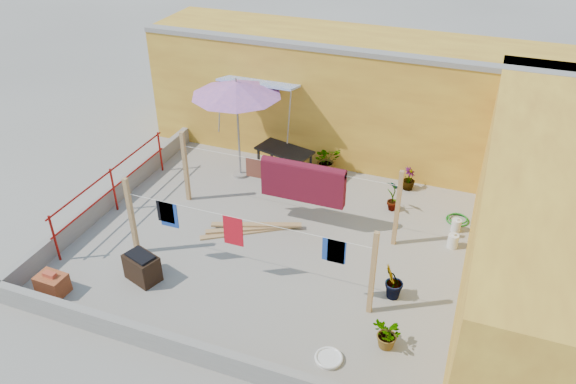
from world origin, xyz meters
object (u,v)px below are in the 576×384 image
object	(u,v)px
plant_back_a	(327,160)
water_jug_a	(456,225)
patio_umbrella	(236,89)
white_basin	(329,358)
brick_stack	(52,284)
brazier	(142,267)
water_jug_b	(453,241)
green_hose	(458,219)
outdoor_table	(284,152)

from	to	relation	value
plant_back_a	water_jug_a	bearing A→B (deg)	-22.69
patio_umbrella	white_basin	world-z (taller)	patio_umbrella
brick_stack	water_jug_a	world-z (taller)	brick_stack
brazier	water_jug_b	distance (m)	6.45
white_basin	plant_back_a	bearing A→B (deg)	107.80
patio_umbrella	green_hose	bearing A→B (deg)	-1.27
brick_stack	water_jug_a	xyz separation A→B (m)	(6.99, 4.79, -0.06)
water_jug_b	outdoor_table	bearing A→B (deg)	159.00
white_basin	brazier	bearing A→B (deg)	170.45
brazier	white_basin	size ratio (longest dim) A/B	1.60
water_jug_a	plant_back_a	distance (m)	3.77
green_hose	outdoor_table	bearing A→B (deg)	171.46
white_basin	water_jug_b	xyz separation A→B (m)	(1.55, 3.89, 0.11)
patio_umbrella	water_jug_a	world-z (taller)	patio_umbrella
white_basin	water_jug_a	world-z (taller)	water_jug_a
white_basin	plant_back_a	size ratio (longest dim) A/B	0.64
patio_umbrella	outdoor_table	world-z (taller)	patio_umbrella
brazier	water_jug_b	world-z (taller)	brazier
brick_stack	water_jug_b	xyz separation A→B (m)	(6.99, 4.16, -0.05)
patio_umbrella	brazier	bearing A→B (deg)	-91.07
patio_umbrella	brick_stack	world-z (taller)	patio_umbrella
white_basin	water_jug_b	world-z (taller)	water_jug_b
outdoor_table	white_basin	bearing A→B (deg)	-62.30
water_jug_a	plant_back_a	xyz separation A→B (m)	(-3.47, 1.45, 0.23)
brick_stack	green_hose	size ratio (longest dim) A/B	1.08
outdoor_table	green_hose	distance (m)	4.59
brazier	water_jug_b	xyz separation A→B (m)	(5.59, 3.21, -0.13)
green_hose	plant_back_a	world-z (taller)	plant_back_a
water_jug_a	green_hose	distance (m)	0.44
patio_umbrella	brick_stack	distance (m)	5.94
patio_umbrella	green_hose	distance (m)	5.99
water_jug_a	water_jug_b	world-z (taller)	water_jug_b
green_hose	water_jug_b	bearing A→B (deg)	-90.00
brazier	green_hose	size ratio (longest dim) A/B	1.47
white_basin	water_jug_b	size ratio (longest dim) A/B	1.35
outdoor_table	white_basin	xyz separation A→B (m)	(2.95, -5.62, -0.56)
patio_umbrella	brazier	xyz separation A→B (m)	(-0.08, -4.39, -2.08)
water_jug_a	brazier	bearing A→B (deg)	-145.53
brick_stack	plant_back_a	distance (m)	7.17
patio_umbrella	plant_back_a	distance (m)	2.99
patio_umbrella	plant_back_a	xyz separation A→B (m)	(2.04, 0.91, -1.99)
patio_umbrella	brazier	distance (m)	4.85
patio_umbrella	green_hose	world-z (taller)	patio_umbrella
water_jug_a	water_jug_b	xyz separation A→B (m)	(0.00, -0.63, 0.01)
outdoor_table	brick_stack	size ratio (longest dim) A/B	2.76
outdoor_table	brick_stack	distance (m)	6.41
patio_umbrella	water_jug_b	bearing A→B (deg)	-12.03
water_jug_b	green_hose	size ratio (longest dim) A/B	0.68
patio_umbrella	outdoor_table	xyz separation A→B (m)	(1.01, 0.55, -1.77)
patio_umbrella	plant_back_a	bearing A→B (deg)	23.92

